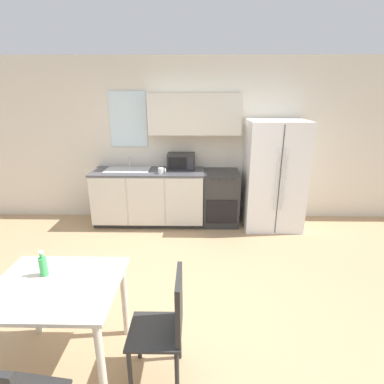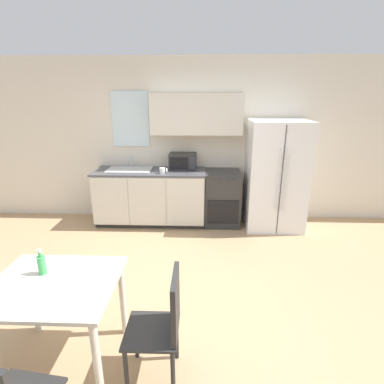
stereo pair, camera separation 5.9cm
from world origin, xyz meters
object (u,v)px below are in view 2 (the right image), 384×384
Objects in this scene: microwave at (183,161)px; coffee_mug at (163,171)px; drink_bottle at (42,264)px; oven_range at (222,198)px; dining_chair_side at (164,321)px; refrigerator at (275,176)px; dining_table at (55,297)px.

microwave is 3.62× the size of coffee_mug.
oven_range is at bearing 59.79° from drink_bottle.
dining_chair_side is at bearing -82.77° from coffee_mug.
oven_range is at bearing 174.80° from refrigerator.
drink_bottle is (-0.14, 0.12, 0.21)m from dining_table.
coffee_mug is (-1.80, -0.13, 0.10)m from refrigerator.
drink_bottle is (-0.64, -2.55, -0.11)m from coffee_mug.
dining_chair_side is 4.36× the size of drink_bottle.
microwave is 0.44m from coffee_mug.
drink_bottle is at bearing -104.10° from coffee_mug.
microwave reaches higher than dining_table.
drink_bottle is at bearing -120.21° from oven_range.
dining_table is at bearing -100.67° from coffee_mug.
oven_range is 3.03m from dining_chair_side.
oven_range is 2.02× the size of microwave.
refrigerator reaches higher than oven_range.
oven_range is at bearing -9.35° from microwave.
oven_range is 0.90m from microwave.
dining_table is at bearing -117.01° from oven_range.
microwave is 3.01m from drink_bottle.
coffee_mug is at bearing 6.90° from dining_chair_side.
oven_range is 0.95× the size of dining_table.
drink_bottle is (-1.60, -2.75, 0.41)m from oven_range.
dining_chair_side is (-1.45, -2.89, -0.34)m from refrigerator.
coffee_mug reaches higher than dining_table.
dining_chair_side is at bearing -6.35° from dining_table.
coffee_mug is at bearing -176.03° from refrigerator.
microwave is 2.11× the size of drink_bottle.
microwave is at bearing 170.65° from oven_range.
coffee_mug is (-0.96, -0.20, 0.52)m from oven_range.
refrigerator is 3.62m from drink_bottle.
coffee_mug is at bearing 79.33° from dining_table.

